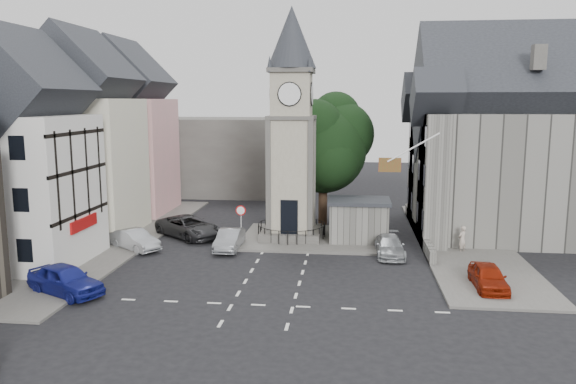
# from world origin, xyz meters

# --- Properties ---
(ground) EXTENTS (120.00, 120.00, 0.00)m
(ground) POSITION_xyz_m (0.00, 0.00, 0.00)
(ground) COLOR black
(ground) RESTS_ON ground
(pavement_west) EXTENTS (6.00, 30.00, 0.14)m
(pavement_west) POSITION_xyz_m (-12.50, 6.00, 0.07)
(pavement_west) COLOR #595651
(pavement_west) RESTS_ON ground
(pavement_east) EXTENTS (6.00, 26.00, 0.14)m
(pavement_east) POSITION_xyz_m (12.00, 8.00, 0.07)
(pavement_east) COLOR #595651
(pavement_east) RESTS_ON ground
(central_island) EXTENTS (10.00, 8.00, 0.16)m
(central_island) POSITION_xyz_m (1.50, 8.00, 0.08)
(central_island) COLOR #595651
(central_island) RESTS_ON ground
(road_markings) EXTENTS (20.00, 8.00, 0.01)m
(road_markings) POSITION_xyz_m (0.00, -5.50, 0.01)
(road_markings) COLOR silver
(road_markings) RESTS_ON ground
(clock_tower) EXTENTS (4.86, 4.86, 16.25)m
(clock_tower) POSITION_xyz_m (0.00, 7.99, 8.12)
(clock_tower) COLOR #4C4944
(clock_tower) RESTS_ON ground
(stone_shelter) EXTENTS (4.30, 3.30, 3.08)m
(stone_shelter) POSITION_xyz_m (4.80, 7.50, 1.55)
(stone_shelter) COLOR #595752
(stone_shelter) RESTS_ON ground
(town_tree) EXTENTS (7.20, 7.20, 10.80)m
(town_tree) POSITION_xyz_m (2.00, 13.00, 6.97)
(town_tree) COLOR black
(town_tree) RESTS_ON ground
(warning_sign_post) EXTENTS (0.70, 0.19, 2.85)m
(warning_sign_post) POSITION_xyz_m (-3.20, 5.43, 2.03)
(warning_sign_post) COLOR black
(warning_sign_post) RESTS_ON ground
(terrace_pink) EXTENTS (8.10, 7.60, 12.80)m
(terrace_pink) POSITION_xyz_m (-15.50, 16.00, 6.58)
(terrace_pink) COLOR pink
(terrace_pink) RESTS_ON ground
(terrace_cream) EXTENTS (8.10, 7.60, 12.80)m
(terrace_cream) POSITION_xyz_m (-15.50, 8.00, 6.58)
(terrace_cream) COLOR beige
(terrace_cream) RESTS_ON ground
(terrace_tudor) EXTENTS (8.10, 7.60, 12.00)m
(terrace_tudor) POSITION_xyz_m (-15.50, 0.00, 6.19)
(terrace_tudor) COLOR silver
(terrace_tudor) RESTS_ON ground
(backdrop_west) EXTENTS (20.00, 10.00, 8.00)m
(backdrop_west) POSITION_xyz_m (-12.00, 28.00, 4.00)
(backdrop_west) COLOR #4C4944
(backdrop_west) RESTS_ON ground
(east_building) EXTENTS (14.40, 11.40, 12.60)m
(east_building) POSITION_xyz_m (15.59, 11.00, 6.26)
(east_building) COLOR #595752
(east_building) RESTS_ON ground
(east_boundary_wall) EXTENTS (0.40, 16.00, 0.90)m
(east_boundary_wall) POSITION_xyz_m (9.20, 10.00, 0.45)
(east_boundary_wall) COLOR #595752
(east_boundary_wall) RESTS_ON ground
(flagpole) EXTENTS (3.68, 0.10, 2.74)m
(flagpole) POSITION_xyz_m (8.00, 4.00, 7.00)
(flagpole) COLOR white
(flagpole) RESTS_ON ground
(car_west_blue) EXTENTS (4.95, 3.74, 1.57)m
(car_west_blue) POSITION_xyz_m (-10.31, -5.07, 0.79)
(car_west_blue) COLOR navy
(car_west_blue) RESTS_ON ground
(car_west_silver) EXTENTS (4.23, 3.56, 1.37)m
(car_west_silver) POSITION_xyz_m (-10.08, 3.73, 0.68)
(car_west_silver) COLOR #9EA1A6
(car_west_silver) RESTS_ON ground
(car_west_grey) EXTENTS (6.01, 5.52, 1.56)m
(car_west_grey) POSITION_xyz_m (-7.50, 7.53, 0.78)
(car_west_grey) COLOR #272729
(car_west_grey) RESTS_ON ground
(car_island_silver) EXTENTS (1.48, 4.16, 1.37)m
(car_island_silver) POSITION_xyz_m (-3.81, 4.50, 0.68)
(car_island_silver) COLOR gray
(car_island_silver) RESTS_ON ground
(car_island_east) EXTENTS (1.87, 4.38, 1.26)m
(car_island_east) POSITION_xyz_m (6.76, 4.22, 0.63)
(car_island_east) COLOR #9CA0A4
(car_island_east) RESTS_ON ground
(car_east_red) EXTENTS (1.61, 3.98, 1.35)m
(car_east_red) POSITION_xyz_m (11.50, -1.83, 0.68)
(car_east_red) COLOR maroon
(car_east_red) RESTS_ON ground
(pedestrian) EXTENTS (0.77, 0.77, 1.81)m
(pedestrian) POSITION_xyz_m (11.50, 5.37, 0.91)
(pedestrian) COLOR #B1A293
(pedestrian) RESTS_ON ground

